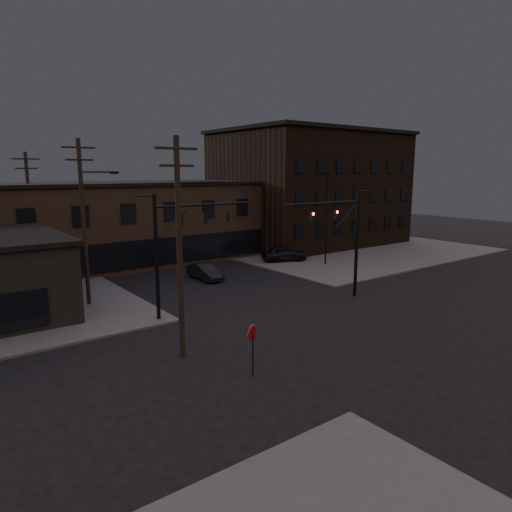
% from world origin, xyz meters
% --- Properties ---
extents(ground, '(140.00, 140.00, 0.00)m').
position_xyz_m(ground, '(0.00, 0.00, 0.00)').
color(ground, black).
rests_on(ground, ground).
extents(sidewalk_ne, '(30.00, 30.00, 0.15)m').
position_xyz_m(sidewalk_ne, '(22.00, 22.00, 0.07)').
color(sidewalk_ne, '#474744').
rests_on(sidewalk_ne, ground).
extents(building_row, '(40.00, 12.00, 8.00)m').
position_xyz_m(building_row, '(0.00, 28.00, 4.00)').
color(building_row, brown).
rests_on(building_row, ground).
extents(building_right, '(22.00, 16.00, 14.00)m').
position_xyz_m(building_right, '(22.00, 26.00, 7.00)').
color(building_right, black).
rests_on(building_right, ground).
extents(traffic_signal_near, '(7.12, 0.24, 8.00)m').
position_xyz_m(traffic_signal_near, '(5.36, 4.50, 4.93)').
color(traffic_signal_near, black).
rests_on(traffic_signal_near, ground).
extents(traffic_signal_far, '(7.12, 0.24, 8.00)m').
position_xyz_m(traffic_signal_far, '(-6.72, 8.00, 5.01)').
color(traffic_signal_far, black).
rests_on(traffic_signal_far, ground).
extents(stop_sign, '(0.72, 0.33, 2.48)m').
position_xyz_m(stop_sign, '(-8.00, -1.99, 1.84)').
color(stop_sign, black).
rests_on(stop_sign, ground).
extents(utility_pole_near, '(3.70, 0.28, 11.00)m').
position_xyz_m(utility_pole_near, '(-9.43, 2.00, 5.87)').
color(utility_pole_near, black).
rests_on(utility_pole_near, ground).
extents(utility_pole_mid, '(3.70, 0.28, 11.50)m').
position_xyz_m(utility_pole_mid, '(-10.44, 14.00, 6.13)').
color(utility_pole_mid, black).
rests_on(utility_pole_mid, ground).
extents(utility_pole_far, '(2.20, 0.28, 11.00)m').
position_xyz_m(utility_pole_far, '(-11.50, 26.00, 5.78)').
color(utility_pole_far, black).
rests_on(utility_pole_far, ground).
extents(lot_light_a, '(1.50, 0.28, 9.14)m').
position_xyz_m(lot_light_a, '(13.00, 14.00, 5.51)').
color(lot_light_a, black).
rests_on(lot_light_a, ground).
extents(lot_light_b, '(1.50, 0.28, 9.14)m').
position_xyz_m(lot_light_b, '(19.00, 19.00, 5.51)').
color(lot_light_b, black).
rests_on(lot_light_b, ground).
extents(parked_car_lot_a, '(5.05, 3.43, 1.60)m').
position_xyz_m(parked_car_lot_a, '(10.70, 17.68, 0.95)').
color(parked_car_lot_a, black).
rests_on(parked_car_lot_a, sidewalk_ne).
extents(parked_car_lot_b, '(5.29, 3.71, 1.42)m').
position_xyz_m(parked_car_lot_b, '(16.18, 23.05, 0.86)').
color(parked_car_lot_b, '#A8A9AB').
rests_on(parked_car_lot_b, sidewalk_ne).
extents(car_crossing, '(1.47, 4.21, 1.38)m').
position_xyz_m(car_crossing, '(0.14, 16.03, 0.69)').
color(car_crossing, black).
rests_on(car_crossing, ground).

